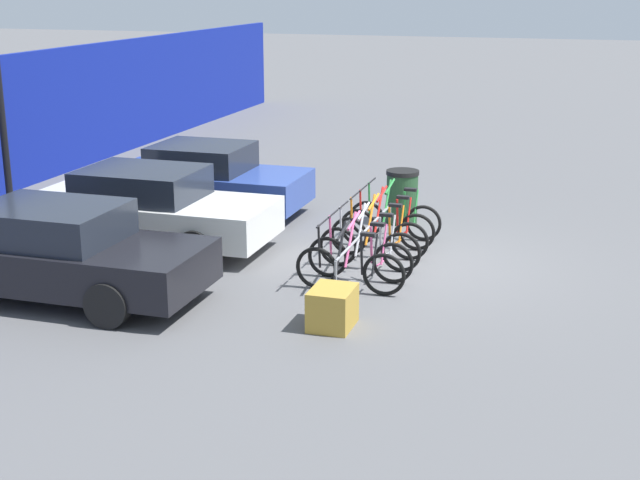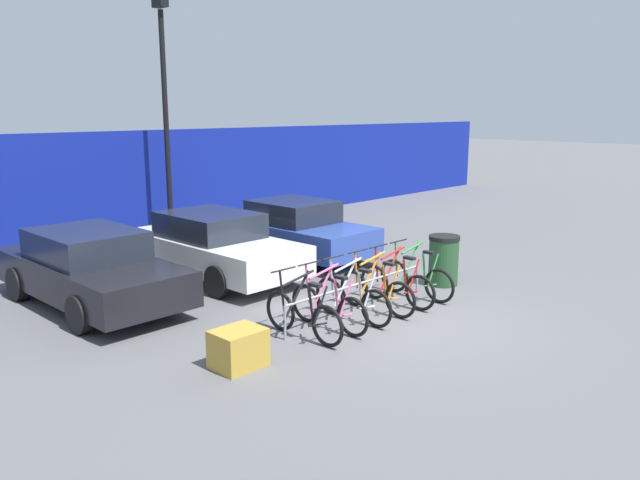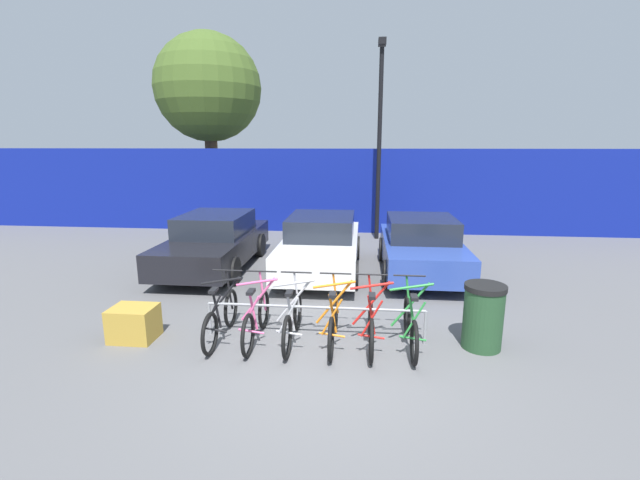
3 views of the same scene
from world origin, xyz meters
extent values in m
plane|color=#59595B|center=(0.00, 0.00, 0.00)|extent=(120.00, 120.00, 0.00)
cylinder|color=gray|center=(-0.23, 0.68, 0.55)|extent=(3.54, 0.04, 0.04)
cylinder|color=gray|center=(-2.00, 0.68, 0.28)|extent=(0.04, 0.04, 0.55)
cylinder|color=gray|center=(1.54, 0.68, 0.28)|extent=(0.04, 0.04, 0.55)
torus|color=black|center=(-1.75, 0.00, 0.33)|extent=(0.06, 0.66, 0.66)
torus|color=black|center=(-1.75, 1.05, 0.33)|extent=(0.06, 0.66, 0.66)
cylinder|color=black|center=(-1.75, 0.68, 0.65)|extent=(0.60, 0.04, 0.76)
cylinder|color=black|center=(-1.75, 0.63, 0.96)|extent=(0.68, 0.04, 0.16)
cylinder|color=black|center=(-1.75, 0.35, 0.59)|extent=(0.14, 0.04, 0.63)
cylinder|color=black|center=(-1.75, 0.15, 0.61)|extent=(0.32, 0.03, 0.58)
cylinder|color=black|center=(-1.75, 0.20, 0.31)|extent=(0.40, 0.03, 0.08)
cylinder|color=black|center=(-1.75, 1.01, 0.68)|extent=(0.12, 0.04, 0.69)
cylinder|color=black|center=(-1.75, 0.97, 1.04)|extent=(0.52, 0.03, 0.03)
cube|color=black|center=(-1.75, 0.25, 0.93)|extent=(0.10, 0.22, 0.05)
torus|color=black|center=(-1.17, 0.00, 0.33)|extent=(0.06, 0.66, 0.66)
torus|color=black|center=(-1.17, 1.05, 0.33)|extent=(0.06, 0.66, 0.66)
cylinder|color=#E55993|center=(-1.17, 0.68, 0.65)|extent=(0.60, 0.04, 0.76)
cylinder|color=#E55993|center=(-1.17, 0.63, 0.96)|extent=(0.68, 0.04, 0.16)
cylinder|color=#E55993|center=(-1.17, 0.35, 0.59)|extent=(0.14, 0.04, 0.63)
cylinder|color=#E55993|center=(-1.17, 0.15, 0.61)|extent=(0.32, 0.03, 0.58)
cylinder|color=#E55993|center=(-1.17, 0.20, 0.31)|extent=(0.40, 0.03, 0.08)
cylinder|color=#E55993|center=(-1.17, 1.01, 0.68)|extent=(0.12, 0.04, 0.69)
cylinder|color=black|center=(-1.17, 0.97, 1.04)|extent=(0.52, 0.03, 0.03)
cube|color=black|center=(-1.17, 0.25, 0.93)|extent=(0.10, 0.22, 0.05)
torus|color=black|center=(-0.57, 0.00, 0.33)|extent=(0.06, 0.66, 0.66)
torus|color=black|center=(-0.57, 1.05, 0.33)|extent=(0.06, 0.66, 0.66)
cylinder|color=#B7B7BC|center=(-0.57, 0.68, 0.65)|extent=(0.60, 0.04, 0.76)
cylinder|color=#B7B7BC|center=(-0.57, 0.63, 0.96)|extent=(0.68, 0.04, 0.16)
cylinder|color=#B7B7BC|center=(-0.57, 0.35, 0.59)|extent=(0.14, 0.04, 0.63)
cylinder|color=#B7B7BC|center=(-0.57, 0.15, 0.61)|extent=(0.32, 0.03, 0.58)
cylinder|color=#B7B7BC|center=(-0.57, 0.20, 0.31)|extent=(0.40, 0.03, 0.08)
cylinder|color=#B7B7BC|center=(-0.57, 1.01, 0.68)|extent=(0.12, 0.04, 0.69)
cylinder|color=black|center=(-0.57, 0.97, 1.04)|extent=(0.52, 0.03, 0.03)
cube|color=black|center=(-0.57, 0.25, 0.93)|extent=(0.10, 0.22, 0.05)
torus|color=black|center=(0.08, 0.00, 0.33)|extent=(0.06, 0.66, 0.66)
torus|color=black|center=(0.08, 1.05, 0.33)|extent=(0.06, 0.66, 0.66)
cylinder|color=orange|center=(0.08, 0.68, 0.65)|extent=(0.60, 0.04, 0.76)
cylinder|color=orange|center=(0.08, 0.63, 0.96)|extent=(0.68, 0.04, 0.16)
cylinder|color=orange|center=(0.08, 0.35, 0.59)|extent=(0.14, 0.04, 0.63)
cylinder|color=orange|center=(0.08, 0.15, 0.61)|extent=(0.32, 0.03, 0.58)
cylinder|color=orange|center=(0.08, 0.20, 0.31)|extent=(0.40, 0.03, 0.08)
cylinder|color=orange|center=(0.08, 1.01, 0.68)|extent=(0.12, 0.04, 0.69)
cylinder|color=black|center=(0.08, 0.97, 1.04)|extent=(0.52, 0.03, 0.03)
cube|color=black|center=(0.08, 0.25, 0.93)|extent=(0.10, 0.22, 0.05)
torus|color=black|center=(0.67, 0.00, 0.33)|extent=(0.06, 0.66, 0.66)
torus|color=black|center=(0.67, 1.05, 0.33)|extent=(0.06, 0.66, 0.66)
cylinder|color=red|center=(0.67, 0.68, 0.65)|extent=(0.60, 0.04, 0.76)
cylinder|color=red|center=(0.67, 0.63, 0.96)|extent=(0.68, 0.04, 0.16)
cylinder|color=red|center=(0.67, 0.35, 0.59)|extent=(0.14, 0.04, 0.63)
cylinder|color=red|center=(0.67, 0.15, 0.61)|extent=(0.32, 0.03, 0.58)
cylinder|color=red|center=(0.67, 0.20, 0.31)|extent=(0.40, 0.03, 0.08)
cylinder|color=red|center=(0.67, 1.01, 0.68)|extent=(0.12, 0.04, 0.69)
cylinder|color=black|center=(0.67, 0.97, 1.04)|extent=(0.52, 0.03, 0.03)
cube|color=black|center=(0.67, 0.25, 0.93)|extent=(0.10, 0.22, 0.05)
torus|color=black|center=(1.29, 0.00, 0.33)|extent=(0.06, 0.66, 0.66)
torus|color=black|center=(1.29, 1.05, 0.33)|extent=(0.06, 0.66, 0.66)
cylinder|color=#288438|center=(1.29, 0.68, 0.65)|extent=(0.60, 0.04, 0.76)
cylinder|color=#288438|center=(1.29, 0.63, 0.96)|extent=(0.68, 0.04, 0.16)
cylinder|color=#288438|center=(1.29, 0.35, 0.59)|extent=(0.14, 0.04, 0.63)
cylinder|color=#288438|center=(1.29, 0.15, 0.61)|extent=(0.32, 0.03, 0.58)
cylinder|color=#288438|center=(1.29, 0.20, 0.31)|extent=(0.40, 0.03, 0.08)
cylinder|color=#288438|center=(1.29, 1.01, 0.68)|extent=(0.12, 0.04, 0.69)
cylinder|color=black|center=(1.29, 0.97, 1.04)|extent=(0.52, 0.03, 0.03)
cube|color=black|center=(1.29, 0.25, 0.93)|extent=(0.10, 0.22, 0.05)
cube|color=black|center=(-3.24, 4.55, 0.57)|extent=(1.80, 4.43, 0.62)
cube|color=#1E232D|center=(-3.24, 4.66, 1.14)|extent=(1.58, 2.04, 0.52)
cylinder|color=black|center=(-2.39, 5.84, 0.32)|extent=(0.20, 0.64, 0.64)
cylinder|color=black|center=(-4.10, 3.27, 0.32)|extent=(0.20, 0.64, 0.64)
cylinder|color=black|center=(-2.39, 3.27, 0.32)|extent=(0.20, 0.64, 0.64)
cube|color=silver|center=(-0.51, 4.52, 0.57)|extent=(1.80, 4.39, 0.62)
cube|color=#1E232D|center=(-0.51, 4.63, 1.14)|extent=(1.58, 2.02, 0.52)
cylinder|color=black|center=(-1.36, 5.79, 0.32)|extent=(0.20, 0.64, 0.64)
cylinder|color=black|center=(0.35, 5.79, 0.32)|extent=(0.20, 0.64, 0.64)
cylinder|color=black|center=(-1.36, 3.25, 0.32)|extent=(0.20, 0.64, 0.64)
cylinder|color=black|center=(0.35, 3.25, 0.32)|extent=(0.20, 0.64, 0.64)
cube|color=#2D479E|center=(1.95, 4.52, 0.57)|extent=(1.80, 3.98, 0.62)
cube|color=#1E232D|center=(1.95, 4.62, 1.14)|extent=(1.58, 1.83, 0.52)
cylinder|color=black|center=(1.09, 5.67, 0.32)|extent=(0.20, 0.64, 0.64)
cylinder|color=black|center=(2.80, 5.67, 0.32)|extent=(0.20, 0.64, 0.64)
cylinder|color=black|center=(1.09, 3.37, 0.32)|extent=(0.20, 0.64, 0.64)
cylinder|color=black|center=(2.80, 3.37, 0.32)|extent=(0.20, 0.64, 0.64)
cylinder|color=#234728|center=(2.40, 0.64, 0.47)|extent=(0.60, 0.60, 0.95)
cylinder|color=black|center=(2.40, 0.64, 0.99)|extent=(0.63, 0.63, 0.08)
cube|color=#B28C33|center=(-3.17, 0.37, 0.28)|extent=(0.70, 0.56, 0.55)
camera|label=1|loc=(-13.98, -2.84, 4.54)|focal=50.00mm
camera|label=2|loc=(-8.29, -6.15, 3.56)|focal=35.00mm
camera|label=3|loc=(0.50, -5.79, 3.13)|focal=24.00mm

